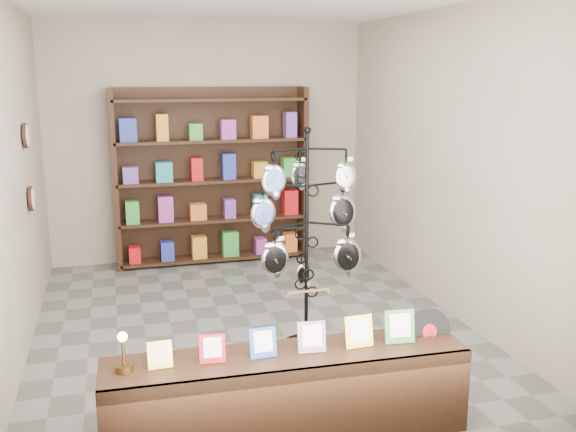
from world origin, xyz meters
The scene contains 6 objects.
ground centered at (0.00, 0.00, 0.00)m, with size 5.00×5.00×0.00m, color slate.
room_envelope centered at (0.00, 0.00, 1.85)m, with size 5.00×5.00×5.00m.
display_tree centered at (0.37, -0.55, 1.12)m, with size 1.00×0.86×1.94m.
front_shelf centered at (-0.17, -1.90, 0.30)m, with size 2.40×0.55×0.84m.
back_shelving centered at (0.00, 2.30, 1.03)m, with size 2.42×0.36×2.20m.
wall_clocks centered at (-1.97, 0.80, 1.50)m, with size 0.03×0.24×0.84m.
Camera 1 is at (-1.20, -5.64, 2.38)m, focal length 40.00 mm.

